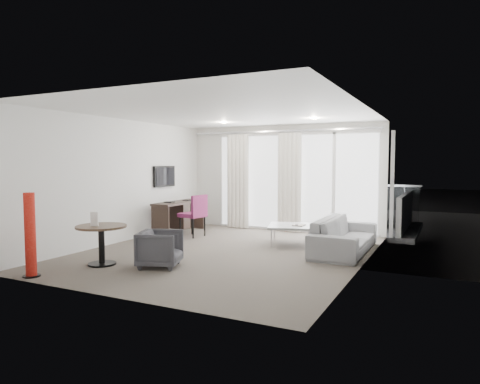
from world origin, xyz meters
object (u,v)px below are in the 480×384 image
at_px(desk_chair, 192,215).
at_px(sofa, 344,235).
at_px(red_lamp, 30,235).
at_px(coffee_table, 291,235).
at_px(desk, 179,217).
at_px(tub_armchair, 160,249).
at_px(round_table, 102,245).
at_px(rattan_chair_a, 317,208).
at_px(rattan_chair_b, 375,214).

bearing_deg(desk_chair, sofa, 6.96).
relative_size(red_lamp, coffee_table, 1.40).
xyz_separation_m(desk, red_lamp, (0.31, -4.31, 0.25)).
xyz_separation_m(desk, tub_armchair, (1.66, -2.98, -0.07)).
relative_size(round_table, rattan_chair_a, 0.91).
xyz_separation_m(coffee_table, rattan_chair_b, (1.20, 3.04, 0.16)).
distance_m(round_table, rattan_chair_b, 6.98).
distance_m(red_lamp, rattan_chair_b, 8.06).
distance_m(desk_chair, red_lamp, 3.99).
bearing_deg(desk_chair, red_lamp, -84.10).
bearing_deg(round_table, sofa, 39.54).
distance_m(tub_armchair, coffee_table, 3.01).
relative_size(coffee_table, rattan_chair_a, 0.99).
bearing_deg(desk_chair, round_table, -77.75).
xyz_separation_m(sofa, rattan_chair_b, (0.04, 3.30, 0.04)).
distance_m(round_table, sofa, 4.37).
bearing_deg(red_lamp, rattan_chair_b, 61.74).
distance_m(desk, round_table, 3.36).
bearing_deg(sofa, coffee_table, 77.28).
bearing_deg(tub_armchair, rattan_chair_b, -43.13).
relative_size(tub_armchair, coffee_table, 0.74).
relative_size(desk, round_table, 1.94).
distance_m(red_lamp, rattan_chair_a, 7.45).
bearing_deg(round_table, rattan_chair_a, 72.47).
bearing_deg(coffee_table, sofa, -12.72).
distance_m(round_table, red_lamp, 1.13).
bearing_deg(rattan_chair_b, red_lamp, -125.20).
height_order(desk_chair, sofa, desk_chair).
xyz_separation_m(desk_chair, sofa, (3.49, -0.18, -0.16)).
bearing_deg(sofa, desk, 82.97).
relative_size(round_table, rattan_chair_b, 1.13).
xyz_separation_m(round_table, rattan_chair_b, (3.42, 6.08, 0.03)).
distance_m(round_table, tub_armchair, 1.00).
relative_size(desk, red_lamp, 1.27).
relative_size(desk_chair, red_lamp, 0.77).
xyz_separation_m(desk_chair, coffee_table, (2.34, 0.08, -0.28)).
bearing_deg(coffee_table, desk, 175.27).
xyz_separation_m(red_lamp, rattan_chair_a, (2.31, 7.08, -0.17)).
bearing_deg(rattan_chair_b, rattan_chair_a, 173.86).
relative_size(desk, tub_armchair, 2.43).
distance_m(desk_chair, sofa, 3.50).
height_order(red_lamp, tub_armchair, red_lamp).
relative_size(desk_chair, coffee_table, 1.08).
bearing_deg(desk_chair, desk, 161.08).
bearing_deg(red_lamp, rattan_chair_a, 71.89).
distance_m(tub_armchair, rattan_chair_a, 5.83).
xyz_separation_m(round_table, red_lamp, (-0.40, -1.02, 0.30)).
distance_m(desk, rattan_chair_a, 3.82).
relative_size(desk, coffee_table, 1.79).
bearing_deg(coffee_table, desk_chair, -178.00).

